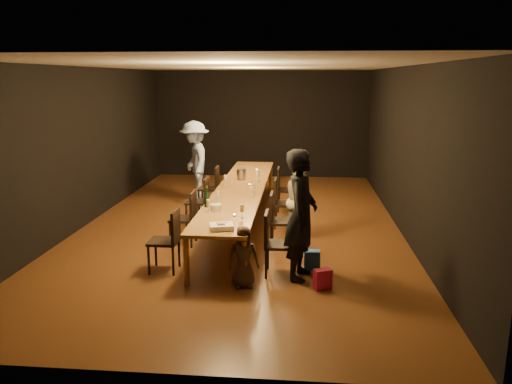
# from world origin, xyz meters

# --- Properties ---
(ground) EXTENTS (10.00, 10.00, 0.00)m
(ground) POSITION_xyz_m (0.00, 0.00, 0.00)
(ground) COLOR #402010
(ground) RESTS_ON ground
(room_shell) EXTENTS (6.04, 10.04, 3.02)m
(room_shell) POSITION_xyz_m (0.00, 0.00, 2.08)
(room_shell) COLOR black
(room_shell) RESTS_ON ground
(table) EXTENTS (0.90, 6.00, 0.75)m
(table) POSITION_xyz_m (0.00, 0.00, 0.70)
(table) COLOR brown
(table) RESTS_ON ground
(chair_right_0) EXTENTS (0.42, 0.42, 0.93)m
(chair_right_0) POSITION_xyz_m (0.85, -2.40, 0.47)
(chair_right_0) COLOR black
(chair_right_0) RESTS_ON ground
(chair_right_1) EXTENTS (0.42, 0.42, 0.93)m
(chair_right_1) POSITION_xyz_m (0.85, -1.20, 0.47)
(chair_right_1) COLOR black
(chair_right_1) RESTS_ON ground
(chair_right_2) EXTENTS (0.42, 0.42, 0.93)m
(chair_right_2) POSITION_xyz_m (0.85, 0.00, 0.47)
(chair_right_2) COLOR black
(chair_right_2) RESTS_ON ground
(chair_right_3) EXTENTS (0.42, 0.42, 0.93)m
(chair_right_3) POSITION_xyz_m (0.85, 1.20, 0.47)
(chair_right_3) COLOR black
(chair_right_3) RESTS_ON ground
(chair_left_0) EXTENTS (0.42, 0.42, 0.93)m
(chair_left_0) POSITION_xyz_m (-0.85, -2.40, 0.47)
(chair_left_0) COLOR black
(chair_left_0) RESTS_ON ground
(chair_left_1) EXTENTS (0.42, 0.42, 0.93)m
(chair_left_1) POSITION_xyz_m (-0.85, -1.20, 0.47)
(chair_left_1) COLOR black
(chair_left_1) RESTS_ON ground
(chair_left_2) EXTENTS (0.42, 0.42, 0.93)m
(chair_left_2) POSITION_xyz_m (-0.85, 0.00, 0.47)
(chair_left_2) COLOR black
(chair_left_2) RESTS_ON ground
(chair_left_3) EXTENTS (0.42, 0.42, 0.93)m
(chair_left_3) POSITION_xyz_m (-0.85, 1.20, 0.47)
(chair_left_3) COLOR black
(chair_left_3) RESTS_ON ground
(woman_birthday) EXTENTS (0.55, 0.74, 1.85)m
(woman_birthday) POSITION_xyz_m (1.15, -2.47, 0.93)
(woman_birthday) COLOR black
(woman_birthday) RESTS_ON ground
(woman_tan) EXTENTS (0.57, 0.71, 1.42)m
(woman_tan) POSITION_xyz_m (1.15, -0.76, 0.71)
(woman_tan) COLOR beige
(woman_tan) RESTS_ON ground
(man_blue) EXTENTS (1.08, 1.35, 1.83)m
(man_blue) POSITION_xyz_m (-1.32, 2.07, 0.92)
(man_blue) COLOR #9CB7F2
(man_blue) RESTS_ON ground
(child) EXTENTS (0.47, 0.36, 0.86)m
(child) POSITION_xyz_m (0.38, -2.86, 0.43)
(child) COLOR #453427
(child) RESTS_ON ground
(gift_bag_red) EXTENTS (0.27, 0.21, 0.28)m
(gift_bag_red) POSITION_xyz_m (1.46, -2.86, 0.14)
(gift_bag_red) COLOR #CD1E58
(gift_bag_red) RESTS_ON ground
(gift_bag_blue) EXTENTS (0.24, 0.17, 0.29)m
(gift_bag_blue) POSITION_xyz_m (1.32, -2.16, 0.15)
(gift_bag_blue) COLOR #225397
(gift_bag_blue) RESTS_ON ground
(birthday_cake) EXTENTS (0.37, 0.33, 0.08)m
(birthday_cake) POSITION_xyz_m (0.06, -2.68, 0.79)
(birthday_cake) COLOR white
(birthday_cake) RESTS_ON table
(plate_stack) EXTENTS (0.18, 0.18, 0.10)m
(plate_stack) POSITION_xyz_m (-0.19, -1.72, 0.80)
(plate_stack) COLOR silver
(plate_stack) RESTS_ON table
(champagne_bottle) EXTENTS (0.09, 0.09, 0.35)m
(champagne_bottle) POSITION_xyz_m (-0.37, -1.50, 0.93)
(champagne_bottle) COLOR black
(champagne_bottle) RESTS_ON table
(ice_bucket) EXTENTS (0.20, 0.20, 0.21)m
(ice_bucket) POSITION_xyz_m (-0.09, 0.82, 0.85)
(ice_bucket) COLOR #A7A8AC
(ice_bucket) RESTS_ON table
(wineglass_0) EXTENTS (0.06, 0.06, 0.21)m
(wineglass_0) POSITION_xyz_m (-0.28, -1.84, 0.85)
(wineglass_0) COLOR beige
(wineglass_0) RESTS_ON table
(wineglass_1) EXTENTS (0.06, 0.06, 0.21)m
(wineglass_1) POSITION_xyz_m (0.27, -2.09, 0.85)
(wineglass_1) COLOR beige
(wineglass_1) RESTS_ON table
(wineglass_2) EXTENTS (0.06, 0.06, 0.21)m
(wineglass_2) POSITION_xyz_m (-0.23, -1.22, 0.85)
(wineglass_2) COLOR silver
(wineglass_2) RESTS_ON table
(wineglass_3) EXTENTS (0.06, 0.06, 0.21)m
(wineglass_3) POSITION_xyz_m (0.28, -0.60, 0.85)
(wineglass_3) COLOR beige
(wineglass_3) RESTS_ON table
(wineglass_4) EXTENTS (0.06, 0.06, 0.21)m
(wineglass_4) POSITION_xyz_m (-0.32, 0.16, 0.85)
(wineglass_4) COLOR silver
(wineglass_4) RESTS_ON table
(wineglass_5) EXTENTS (0.06, 0.06, 0.21)m
(wineglass_5) POSITION_xyz_m (0.27, 0.70, 0.85)
(wineglass_5) COLOR silver
(wineglass_5) RESTS_ON table
(tealight_near) EXTENTS (0.05, 0.05, 0.03)m
(tealight_near) POSITION_xyz_m (0.15, -2.03, 0.77)
(tealight_near) COLOR #B2B7B2
(tealight_near) RESTS_ON table
(tealight_mid) EXTENTS (0.05, 0.05, 0.03)m
(tealight_mid) POSITION_xyz_m (0.15, 0.18, 0.77)
(tealight_mid) COLOR #B2B7B2
(tealight_mid) RESTS_ON table
(tealight_far) EXTENTS (0.05, 0.05, 0.03)m
(tealight_far) POSITION_xyz_m (0.15, 1.77, 0.77)
(tealight_far) COLOR #B2B7B2
(tealight_far) RESTS_ON table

